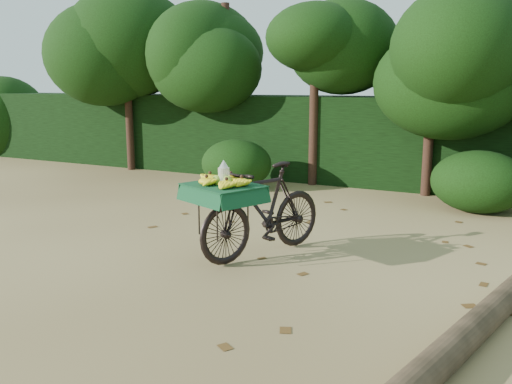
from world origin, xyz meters
The scene contains 7 objects.
ground centered at (0.00, 0.00, 0.00)m, with size 80.00×80.00×0.00m, color tan.
vendor_bicycle centered at (-0.61, 0.65, 0.58)m, with size 1.32×1.99×1.13m.
fallen_log centered at (1.88, -0.86, 0.12)m, with size 0.24×0.24×3.35m, color brown.
hedge_backdrop centered at (0.00, 6.30, 0.90)m, with size 26.00×1.80×1.80m, color black.
tree_row centered at (-0.65, 5.50, 2.00)m, with size 14.50×2.00×4.00m, color black, non-canonical shape.
bush_clumps centered at (0.50, 4.30, 0.45)m, with size 8.80×1.70×0.90m, color black, non-canonical shape.
leaf_litter centered at (0.00, 0.65, 0.01)m, with size 7.00×7.30×0.01m, color #553716, non-canonical shape.
Camera 1 is at (2.23, -5.01, 2.04)m, focal length 38.00 mm.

